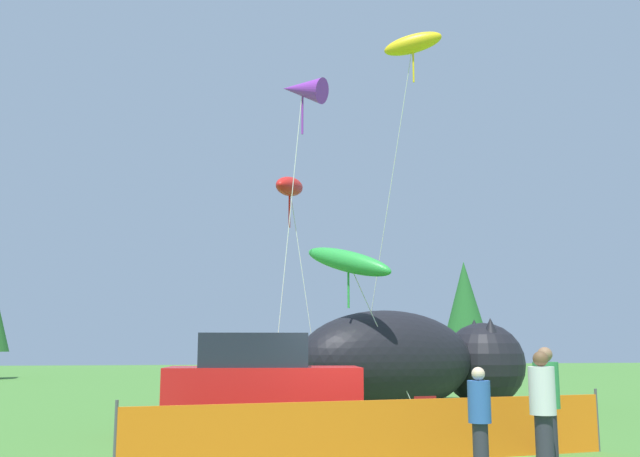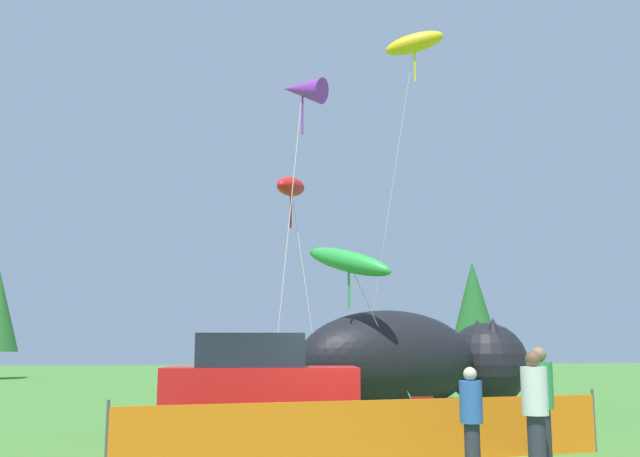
{
  "view_description": "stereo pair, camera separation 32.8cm",
  "coord_description": "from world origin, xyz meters",
  "px_view_note": "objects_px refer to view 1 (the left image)",
  "views": [
    {
      "loc": [
        -3.14,
        -14.45,
        1.94
      ],
      "look_at": [
        0.22,
        4.5,
        5.1
      ],
      "focal_mm": 40.0,
      "sensor_mm": 36.0,
      "label": 1
    },
    {
      "loc": [
        -2.81,
        -14.5,
        1.94
      ],
      "look_at": [
        0.22,
        4.5,
        5.1
      ],
      "focal_mm": 40.0,
      "sensor_mm": 36.0,
      "label": 2
    }
  ],
  "objects_px": {
    "kite_green_fish": "(348,262)",
    "kite_yellow_hero": "(413,46)",
    "parked_car": "(261,386)",
    "spectator_in_yellow_shirt": "(547,400)",
    "spectator_in_green_shirt": "(543,406)",
    "inflatable_cat": "(412,364)",
    "spectator_in_black_shirt": "(480,415)",
    "folding_chair": "(429,416)",
    "kite_red_lizard": "(290,187)",
    "kite_purple_delta": "(302,91)"
  },
  "relations": [
    {
      "from": "inflatable_cat",
      "to": "spectator_in_yellow_shirt",
      "type": "height_order",
      "value": "inflatable_cat"
    },
    {
      "from": "folding_chair",
      "to": "kite_yellow_hero",
      "type": "relative_size",
      "value": 0.07
    },
    {
      "from": "parked_car",
      "to": "folding_chair",
      "type": "distance_m",
      "value": 3.7
    },
    {
      "from": "kite_yellow_hero",
      "to": "spectator_in_black_shirt",
      "type": "bearing_deg",
      "value": -102.96
    },
    {
      "from": "inflatable_cat",
      "to": "parked_car",
      "type": "bearing_deg",
      "value": -157.06
    },
    {
      "from": "spectator_in_green_shirt",
      "to": "kite_green_fish",
      "type": "xyz_separation_m",
      "value": [
        -1.13,
        8.87,
        3.25
      ]
    },
    {
      "from": "kite_green_fish",
      "to": "kite_purple_delta",
      "type": "bearing_deg",
      "value": -162.56
    },
    {
      "from": "spectator_in_yellow_shirt",
      "to": "kite_purple_delta",
      "type": "bearing_deg",
      "value": 111.05
    },
    {
      "from": "kite_purple_delta",
      "to": "kite_yellow_hero",
      "type": "height_order",
      "value": "kite_yellow_hero"
    },
    {
      "from": "spectator_in_yellow_shirt",
      "to": "kite_green_fish",
      "type": "xyz_separation_m",
      "value": [
        -1.58,
        8.15,
        3.21
      ]
    },
    {
      "from": "parked_car",
      "to": "kite_green_fish",
      "type": "bearing_deg",
      "value": 57.8
    },
    {
      "from": "parked_car",
      "to": "kite_green_fish",
      "type": "distance_m",
      "value": 5.43
    },
    {
      "from": "folding_chair",
      "to": "kite_green_fish",
      "type": "distance_m",
      "value": 6.27
    },
    {
      "from": "spectator_in_green_shirt",
      "to": "kite_yellow_hero",
      "type": "relative_size",
      "value": 0.15
    },
    {
      "from": "inflatable_cat",
      "to": "kite_yellow_hero",
      "type": "height_order",
      "value": "kite_yellow_hero"
    },
    {
      "from": "spectator_in_green_shirt",
      "to": "spectator_in_black_shirt",
      "type": "relative_size",
      "value": 1.15
    },
    {
      "from": "kite_red_lizard",
      "to": "inflatable_cat",
      "type": "bearing_deg",
      "value": -5.6
    },
    {
      "from": "kite_purple_delta",
      "to": "folding_chair",
      "type": "bearing_deg",
      "value": -66.6
    },
    {
      "from": "kite_green_fish",
      "to": "kite_yellow_hero",
      "type": "height_order",
      "value": "kite_yellow_hero"
    },
    {
      "from": "spectator_in_black_shirt",
      "to": "kite_yellow_hero",
      "type": "bearing_deg",
      "value": 77.04
    },
    {
      "from": "parked_car",
      "to": "folding_chair",
      "type": "height_order",
      "value": "parked_car"
    },
    {
      "from": "parked_car",
      "to": "inflatable_cat",
      "type": "height_order",
      "value": "inflatable_cat"
    },
    {
      "from": "kite_red_lizard",
      "to": "spectator_in_black_shirt",
      "type": "bearing_deg",
      "value": -81.95
    },
    {
      "from": "folding_chair",
      "to": "spectator_in_green_shirt",
      "type": "distance_m",
      "value": 3.94
    },
    {
      "from": "inflatable_cat",
      "to": "folding_chair",
      "type": "bearing_deg",
      "value": -127.36
    },
    {
      "from": "kite_yellow_hero",
      "to": "parked_car",
      "type": "bearing_deg",
      "value": -136.94
    },
    {
      "from": "spectator_in_green_shirt",
      "to": "kite_purple_delta",
      "type": "distance_m",
      "value": 11.91
    },
    {
      "from": "spectator_in_yellow_shirt",
      "to": "kite_green_fish",
      "type": "height_order",
      "value": "kite_green_fish"
    },
    {
      "from": "kite_yellow_hero",
      "to": "spectator_in_green_shirt",
      "type": "bearing_deg",
      "value": -97.48
    },
    {
      "from": "spectator_in_black_shirt",
      "to": "kite_purple_delta",
      "type": "height_order",
      "value": "kite_purple_delta"
    },
    {
      "from": "spectator_in_yellow_shirt",
      "to": "inflatable_cat",
      "type": "bearing_deg",
      "value": 85.56
    },
    {
      "from": "parked_car",
      "to": "spectator_in_green_shirt",
      "type": "xyz_separation_m",
      "value": [
        3.86,
        -5.43,
        -0.06
      ]
    },
    {
      "from": "parked_car",
      "to": "spectator_in_yellow_shirt",
      "type": "relative_size",
      "value": 2.29
    },
    {
      "from": "kite_green_fish",
      "to": "spectator_in_black_shirt",
      "type": "bearing_deg",
      "value": -89.09
    },
    {
      "from": "spectator_in_yellow_shirt",
      "to": "kite_red_lizard",
      "type": "bearing_deg",
      "value": 106.15
    },
    {
      "from": "spectator_in_yellow_shirt",
      "to": "kite_green_fish",
      "type": "relative_size",
      "value": 0.38
    },
    {
      "from": "kite_yellow_hero",
      "to": "inflatable_cat",
      "type": "bearing_deg",
      "value": 113.81
    },
    {
      "from": "parked_car",
      "to": "spectator_in_yellow_shirt",
      "type": "height_order",
      "value": "parked_car"
    },
    {
      "from": "folding_chair",
      "to": "kite_green_fish",
      "type": "relative_size",
      "value": 0.18
    },
    {
      "from": "spectator_in_green_shirt",
      "to": "kite_red_lizard",
      "type": "bearing_deg",
      "value": 102.97
    },
    {
      "from": "folding_chair",
      "to": "kite_purple_delta",
      "type": "bearing_deg",
      "value": -166.07
    },
    {
      "from": "spectator_in_green_shirt",
      "to": "kite_purple_delta",
      "type": "xyz_separation_m",
      "value": [
        -2.52,
        8.43,
        8.02
      ]
    },
    {
      "from": "spectator_in_black_shirt",
      "to": "kite_yellow_hero",
      "type": "height_order",
      "value": "kite_yellow_hero"
    },
    {
      "from": "parked_car",
      "to": "kite_yellow_hero",
      "type": "distance_m",
      "value": 12.63
    },
    {
      "from": "kite_red_lizard",
      "to": "kite_green_fish",
      "type": "distance_m",
      "value": 3.6
    },
    {
      "from": "spectator_in_yellow_shirt",
      "to": "spectator_in_black_shirt",
      "type": "xyz_separation_m",
      "value": [
        -1.44,
        -0.6,
        -0.17
      ]
    },
    {
      "from": "spectator_in_yellow_shirt",
      "to": "kite_red_lizard",
      "type": "distance_m",
      "value": 12.15
    },
    {
      "from": "spectator_in_green_shirt",
      "to": "inflatable_cat",
      "type": "bearing_deg",
      "value": 83.48
    },
    {
      "from": "kite_green_fish",
      "to": "spectator_in_yellow_shirt",
      "type": "bearing_deg",
      "value": -79.06
    },
    {
      "from": "parked_car",
      "to": "kite_yellow_hero",
      "type": "height_order",
      "value": "kite_yellow_hero"
    }
  ]
}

